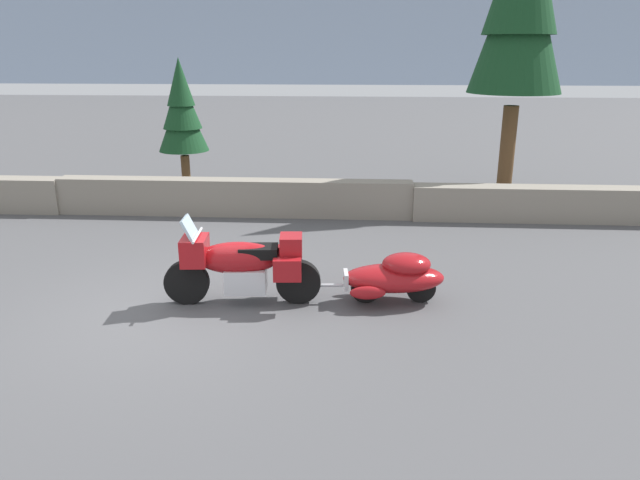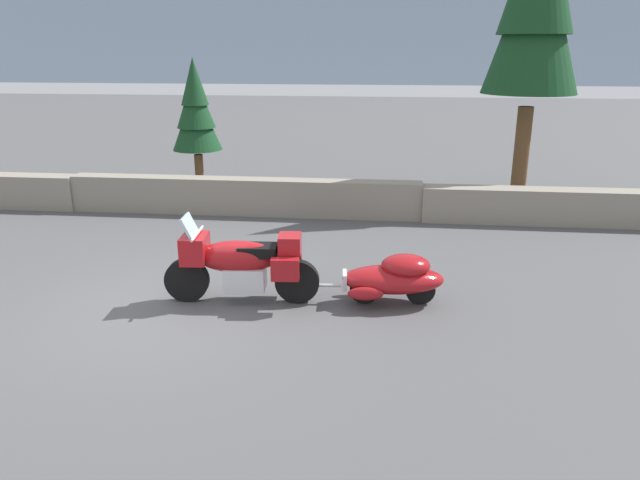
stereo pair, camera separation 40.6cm
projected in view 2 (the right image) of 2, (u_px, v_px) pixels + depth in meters
ground_plane at (159, 313)px, 8.58m from camera, size 80.00×80.00×0.00m
stone_guard_wall at (242, 197)px, 13.53m from camera, size 24.00×0.57×0.82m
distant_ridgeline at (371, 19)px, 96.25m from camera, size 240.00×80.00×16.00m
touring_motorcycle at (241, 262)px, 8.78m from camera, size 2.31×0.85×1.33m
car_shaped_trailer at (394, 277)px, 8.78m from camera, size 2.22×0.84×0.76m
pine_tree_secondary at (195, 109)px, 15.14m from camera, size 1.26×1.26×3.42m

